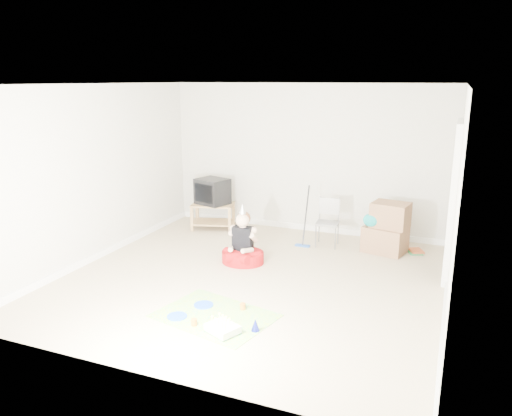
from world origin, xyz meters
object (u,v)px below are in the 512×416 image
at_px(crt_tv, 212,191).
at_px(cardboard_boxes, 386,228).
at_px(birthday_cake, 223,329).
at_px(folding_chair, 327,223).
at_px(tv_stand, 213,214).
at_px(seated_woman, 243,250).

distance_m(crt_tv, cardboard_boxes, 3.13).
bearing_deg(crt_tv, birthday_cake, -43.66).
height_order(crt_tv, folding_chair, crt_tv).
bearing_deg(tv_stand, birthday_cake, -61.78).
distance_m(tv_stand, cardboard_boxes, 3.11).
relative_size(tv_stand, folding_chair, 1.06).
bearing_deg(cardboard_boxes, birthday_cake, -110.62).
bearing_deg(crt_tv, seated_woman, -31.40).
relative_size(crt_tv, seated_woman, 0.59).
relative_size(crt_tv, folding_chair, 0.67).
height_order(cardboard_boxes, seated_woman, seated_woman).
relative_size(tv_stand, crt_tv, 1.58).
relative_size(tv_stand, birthday_cake, 2.08).
height_order(seated_woman, birthday_cake, seated_woman).
bearing_deg(tv_stand, folding_chair, -4.69).
height_order(folding_chair, seated_woman, seated_woman).
bearing_deg(tv_stand, seated_woman, -49.51).
xyz_separation_m(folding_chair, birthday_cake, (-0.32, -3.27, -0.34)).
bearing_deg(seated_woman, folding_chair, 51.87).
xyz_separation_m(folding_chair, seated_woman, (-0.97, -1.23, -0.19)).
xyz_separation_m(cardboard_boxes, seated_woman, (-1.90, -1.30, -0.18)).
distance_m(crt_tv, folding_chair, 2.20).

